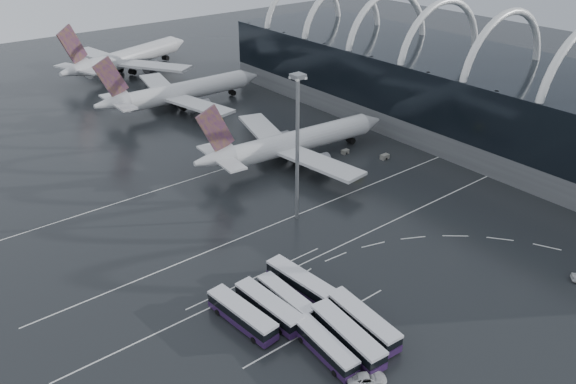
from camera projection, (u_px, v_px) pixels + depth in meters
ground at (356, 231)px, 110.08m from camera, size 420.00×420.00×0.00m
terminal at (468, 92)px, 152.63m from camera, size 42.00×160.00×34.90m
lane_marking_near at (363, 235)px, 108.70m from camera, size 120.00×0.25×0.01m
lane_marking_mid at (316, 207)px, 118.36m from camera, size 120.00×0.25×0.01m
lane_marking_far at (241, 163)px, 137.67m from camera, size 120.00×0.25×0.01m
bus_bay_line_south at (318, 326)px, 85.81m from camera, size 28.00×0.25×0.01m
bus_bay_line_north at (257, 277)px, 96.84m from camera, size 28.00×0.25×0.01m
airliner_main at (292, 143)px, 137.26m from camera, size 54.48×47.60×18.44m
airliner_gate_b at (180, 92)px, 171.59m from camera, size 55.40×50.02×19.31m
airliner_gate_c at (127, 59)px, 204.88m from camera, size 58.82×53.62×21.60m
bus_row_near_a at (242, 315)px, 85.34m from camera, size 4.24×13.63×3.30m
bus_row_near_b at (269, 307)px, 87.01m from camera, size 3.80×13.48×3.28m
bus_row_near_c at (286, 298)px, 89.11m from camera, size 2.93×12.05×2.97m
bus_row_near_d at (301, 282)px, 92.47m from camera, size 4.19×13.85×3.36m
bus_row_far_a at (325, 346)px, 79.63m from camera, size 3.70×12.44×3.02m
bus_row_far_b at (347, 336)px, 81.20m from camera, size 4.43×14.25×3.45m
bus_row_far_c at (363, 321)px, 84.05m from camera, size 4.11×13.96×3.39m
van_curve_a at (367, 379)px, 75.46m from camera, size 5.97×4.94×1.51m
floodlight_mast at (297, 132)px, 105.75m from camera, size 2.29×2.29×29.93m
gse_cart_belly_a at (358, 174)px, 130.87m from camera, size 2.40×1.42×1.31m
gse_cart_belly_b at (345, 152)px, 142.69m from camera, size 1.93×1.14×1.05m
gse_cart_belly_d at (385, 157)px, 139.74m from camera, size 2.20×1.30×1.20m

